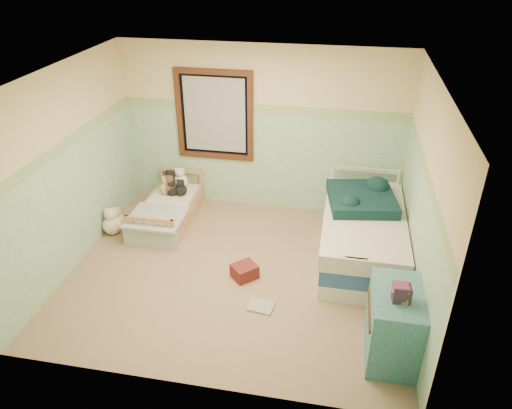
% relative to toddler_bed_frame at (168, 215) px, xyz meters
% --- Properties ---
extents(floor, '(4.20, 3.60, 0.02)m').
position_rel_toddler_bed_frame_xyz_m(floor, '(1.28, -1.05, -0.10)').
color(floor, '#856B55').
rests_on(floor, ground).
extents(ceiling, '(4.20, 3.60, 0.02)m').
position_rel_toddler_bed_frame_xyz_m(ceiling, '(1.28, -1.05, 2.42)').
color(ceiling, white).
rests_on(ceiling, wall_back).
extents(wall_back, '(4.20, 0.04, 2.50)m').
position_rel_toddler_bed_frame_xyz_m(wall_back, '(1.28, 0.75, 1.16)').
color(wall_back, '#D5BF8B').
rests_on(wall_back, floor).
extents(wall_front, '(4.20, 0.04, 2.50)m').
position_rel_toddler_bed_frame_xyz_m(wall_front, '(1.28, -2.85, 1.16)').
color(wall_front, '#D5BF8B').
rests_on(wall_front, floor).
extents(wall_left, '(0.04, 3.60, 2.50)m').
position_rel_toddler_bed_frame_xyz_m(wall_left, '(-0.82, -1.05, 1.16)').
color(wall_left, '#D5BF8B').
rests_on(wall_left, floor).
extents(wall_right, '(0.04, 3.60, 2.50)m').
position_rel_toddler_bed_frame_xyz_m(wall_right, '(3.38, -1.05, 1.16)').
color(wall_right, '#D5BF8B').
rests_on(wall_right, floor).
extents(wainscot_mint, '(4.20, 0.01, 1.50)m').
position_rel_toddler_bed_frame_xyz_m(wainscot_mint, '(1.28, 0.74, 0.66)').
color(wainscot_mint, '#70AA7E').
rests_on(wainscot_mint, floor).
extents(border_strip, '(4.20, 0.01, 0.15)m').
position_rel_toddler_bed_frame_xyz_m(border_strip, '(1.28, 0.74, 1.48)').
color(border_strip, '#497849').
rests_on(border_strip, wall_back).
extents(window_frame, '(1.16, 0.06, 1.36)m').
position_rel_toddler_bed_frame_xyz_m(window_frame, '(0.58, 0.71, 1.36)').
color(window_frame, '#3F210D').
rests_on(window_frame, wall_back).
extents(window_blinds, '(0.92, 0.01, 1.12)m').
position_rel_toddler_bed_frame_xyz_m(window_blinds, '(0.58, 0.72, 1.36)').
color(window_blinds, '#B9B9B5').
rests_on(window_blinds, window_frame).
extents(toddler_bed_frame, '(0.71, 1.42, 0.18)m').
position_rel_toddler_bed_frame_xyz_m(toddler_bed_frame, '(0.00, 0.00, 0.00)').
color(toddler_bed_frame, '#A1734E').
rests_on(toddler_bed_frame, floor).
extents(toddler_mattress, '(0.65, 1.36, 0.12)m').
position_rel_toddler_bed_frame_xyz_m(toddler_mattress, '(0.00, 0.00, 0.15)').
color(toddler_mattress, silver).
rests_on(toddler_mattress, toddler_bed_frame).
extents(patchwork_quilt, '(0.77, 0.71, 0.03)m').
position_rel_toddler_bed_frame_xyz_m(patchwork_quilt, '(0.00, -0.44, 0.23)').
color(patchwork_quilt, '#6899D6').
rests_on(patchwork_quilt, toddler_mattress).
extents(plush_bed_brown, '(0.19, 0.19, 0.19)m').
position_rel_toddler_bed_frame_xyz_m(plush_bed_brown, '(-0.15, 0.50, 0.31)').
color(plush_bed_brown, brown).
rests_on(plush_bed_brown, toddler_mattress).
extents(plush_bed_white, '(0.23, 0.23, 0.23)m').
position_rel_toddler_bed_frame_xyz_m(plush_bed_white, '(0.05, 0.50, 0.33)').
color(plush_bed_white, white).
rests_on(plush_bed_white, toddler_mattress).
extents(plush_bed_tan, '(0.20, 0.20, 0.20)m').
position_rel_toddler_bed_frame_xyz_m(plush_bed_tan, '(-0.10, 0.28, 0.31)').
color(plush_bed_tan, tan).
rests_on(plush_bed_tan, toddler_mattress).
extents(plush_bed_dark, '(0.18, 0.18, 0.18)m').
position_rel_toddler_bed_frame_xyz_m(plush_bed_dark, '(0.13, 0.28, 0.30)').
color(plush_bed_dark, black).
rests_on(plush_bed_dark, toddler_mattress).
extents(plush_floor_cream, '(0.27, 0.27, 0.27)m').
position_rel_toddler_bed_frame_xyz_m(plush_floor_cream, '(-0.67, -0.48, 0.05)').
color(plush_floor_cream, beige).
rests_on(plush_floor_cream, floor).
extents(plush_floor_tan, '(0.23, 0.23, 0.23)m').
position_rel_toddler_bed_frame_xyz_m(plush_floor_tan, '(-0.67, -0.33, 0.03)').
color(plush_floor_tan, tan).
rests_on(plush_floor_tan, floor).
extents(twin_bed_frame, '(0.99, 1.98, 0.22)m').
position_rel_toddler_bed_frame_xyz_m(twin_bed_frame, '(2.83, -0.43, 0.02)').
color(twin_bed_frame, silver).
rests_on(twin_bed_frame, floor).
extents(twin_boxspring, '(0.99, 1.98, 0.22)m').
position_rel_toddler_bed_frame_xyz_m(twin_boxspring, '(2.83, -0.43, 0.24)').
color(twin_boxspring, navy).
rests_on(twin_boxspring, twin_bed_frame).
extents(twin_mattress, '(1.03, 2.02, 0.22)m').
position_rel_toddler_bed_frame_xyz_m(twin_mattress, '(2.83, -0.43, 0.46)').
color(twin_mattress, silver).
rests_on(twin_mattress, twin_boxspring).
extents(teal_blanket, '(0.97, 1.01, 0.14)m').
position_rel_toddler_bed_frame_xyz_m(teal_blanket, '(2.78, -0.13, 0.64)').
color(teal_blanket, black).
rests_on(teal_blanket, twin_mattress).
extents(dresser, '(0.49, 0.78, 0.78)m').
position_rel_toddler_bed_frame_xyz_m(dresser, '(3.13, -2.09, 0.30)').
color(dresser, '#28646F').
rests_on(dresser, floor).
extents(book_stack, '(0.18, 0.14, 0.17)m').
position_rel_toddler_bed_frame_xyz_m(book_stack, '(3.13, -2.18, 0.78)').
color(book_stack, '#53262D').
rests_on(book_stack, dresser).
extents(red_pillow, '(0.38, 0.38, 0.18)m').
position_rel_toddler_bed_frame_xyz_m(red_pillow, '(1.41, -1.13, -0.00)').
color(red_pillow, maroon).
rests_on(red_pillow, floor).
extents(floor_book, '(0.32, 0.26, 0.03)m').
position_rel_toddler_bed_frame_xyz_m(floor_book, '(1.71, -1.65, -0.08)').
color(floor_book, '#DDCD48').
rests_on(floor_book, floor).
extents(extra_plush_0, '(0.16, 0.16, 0.16)m').
position_rel_toddler_bed_frame_xyz_m(extra_plush_0, '(-0.01, 0.25, 0.29)').
color(extra_plush_0, black).
rests_on(extra_plush_0, toddler_mattress).
extents(extra_plush_1, '(0.22, 0.22, 0.22)m').
position_rel_toddler_bed_frame_xyz_m(extra_plush_1, '(-0.09, 0.44, 0.32)').
color(extra_plush_1, black).
rests_on(extra_plush_1, toddler_mattress).
extents(extra_plush_2, '(0.21, 0.21, 0.21)m').
position_rel_toddler_bed_frame_xyz_m(extra_plush_2, '(-0.05, 0.28, 0.32)').
color(extra_plush_2, brown).
rests_on(extra_plush_2, toddler_mattress).
extents(extra_plush_3, '(0.16, 0.16, 0.16)m').
position_rel_toddler_bed_frame_xyz_m(extra_plush_3, '(0.04, 0.52, 0.29)').
color(extra_plush_3, beige).
rests_on(extra_plush_3, toddler_mattress).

